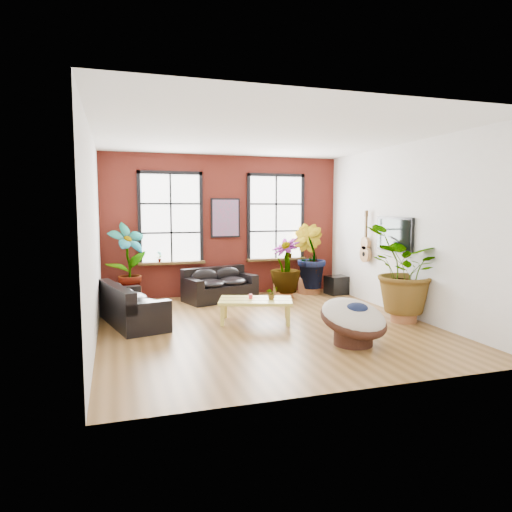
{
  "coord_description": "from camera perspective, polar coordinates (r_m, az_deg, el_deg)",
  "views": [
    {
      "loc": [
        -2.66,
        -7.97,
        2.19
      ],
      "look_at": [
        0.0,
        0.6,
        1.25
      ],
      "focal_mm": 32.0,
      "sensor_mm": 36.0,
      "label": 1
    }
  ],
  "objects": [
    {
      "name": "poster",
      "position": [
        11.46,
        -3.84,
        4.77
      ],
      "size": [
        0.74,
        0.06,
        0.98
      ],
      "color": "black",
      "rests_on": "room"
    },
    {
      "name": "floor_plant_mid",
      "position": [
        11.16,
        3.7,
        -1.14
      ],
      "size": [
        0.99,
        0.99,
        1.33
      ],
      "primitive_type": "imported",
      "rotation": [
        0.0,
        0.0,
        5.13
      ],
      "color": "#114218",
      "rests_on": "ground"
    },
    {
      "name": "pot_right_wall",
      "position": [
        9.35,
        17.98,
        -6.72
      ],
      "size": [
        0.54,
        0.54,
        0.36
      ],
      "rotation": [
        0.0,
        0.0,
        -0.11
      ],
      "color": "brown",
      "rests_on": "ground"
    },
    {
      "name": "floor_plant_right_wall",
      "position": [
        9.2,
        18.19,
        -1.65
      ],
      "size": [
        2.04,
        2.01,
        1.71
      ],
      "primitive_type": "imported",
      "rotation": [
        0.0,
        0.0,
        3.84
      ],
      "color": "#114218",
      "rests_on": "ground"
    },
    {
      "name": "sofa_left",
      "position": [
        8.98,
        -15.43,
        -6.06
      ],
      "size": [
        1.27,
        2.09,
        0.77
      ],
      "rotation": [
        0.0,
        0.0,
        1.82
      ],
      "color": "black",
      "rests_on": "ground"
    },
    {
      "name": "sill_plant_right",
      "position": [
        11.98,
        4.18,
        0.44
      ],
      "size": [
        0.19,
        0.19,
        0.27
      ],
      "primitive_type": "imported",
      "rotation": [
        0.0,
        0.0,
        3.49
      ],
      "color": "#114218",
      "rests_on": "room"
    },
    {
      "name": "floor_plant_back_right",
      "position": [
        11.77,
        6.64,
        -0.0
      ],
      "size": [
        1.05,
        1.13,
        1.64
      ],
      "primitive_type": "imported",
      "rotation": [
        0.0,
        0.0,
        2.02
      ],
      "color": "#114218",
      "rests_on": "ground"
    },
    {
      "name": "floor_plant_back_left",
      "position": [
        10.8,
        -15.68,
        -0.49
      ],
      "size": [
        1.09,
        0.98,
        1.73
      ],
      "primitive_type": "imported",
      "rotation": [
        0.0,
        0.0,
        0.5
      ],
      "color": "#114218",
      "rests_on": "ground"
    },
    {
      "name": "pot_back_right",
      "position": [
        11.89,
        6.61,
        -3.68
      ],
      "size": [
        0.59,
        0.59,
        0.4
      ],
      "rotation": [
        0.0,
        0.0,
        -0.07
      ],
      "color": "brown",
      "rests_on": "ground"
    },
    {
      "name": "papasan_chair",
      "position": [
        7.55,
        12.11,
        -7.75
      ],
      "size": [
        1.33,
        1.34,
        0.81
      ],
      "rotation": [
        0.0,
        0.0,
        0.27
      ],
      "color": "#381D14",
      "rests_on": "ground"
    },
    {
      "name": "coffee_table",
      "position": [
        8.83,
        -0.05,
        -5.75
      ],
      "size": [
        1.57,
        1.19,
        0.54
      ],
      "rotation": [
        0.0,
        0.0,
        -0.32
      ],
      "color": "gold",
      "rests_on": "ground"
    },
    {
      "name": "media_box",
      "position": [
        11.9,
        10.16,
        -3.58
      ],
      "size": [
        0.61,
        0.53,
        0.46
      ],
      "rotation": [
        0.0,
        0.0,
        0.14
      ],
      "color": "black",
      "rests_on": "ground"
    },
    {
      "name": "table_plant",
      "position": [
        8.79,
        1.95,
        -4.64
      ],
      "size": [
        0.28,
        0.26,
        0.25
      ],
      "primitive_type": "imported",
      "rotation": [
        0.0,
        0.0,
        0.35
      ],
      "color": "#114218",
      "rests_on": "coffee_table"
    },
    {
      "name": "tv_wall_unit",
      "position": [
        10.25,
        15.88,
        2.13
      ],
      "size": [
        0.13,
        1.86,
        1.2
      ],
      "color": "black",
      "rests_on": "room"
    },
    {
      "name": "pot_back_left",
      "position": [
        10.89,
        -15.48,
        -4.81
      ],
      "size": [
        0.61,
        0.61,
        0.38
      ],
      "rotation": [
        0.0,
        0.0,
        -0.18
      ],
      "color": "brown",
      "rests_on": "ground"
    },
    {
      "name": "sill_plant_left",
      "position": [
        11.2,
        -11.98,
        -0.06
      ],
      "size": [
        0.17,
        0.17,
        0.27
      ],
      "primitive_type": "imported",
      "rotation": [
        0.0,
        0.0,
        0.79
      ],
      "color": "#114218",
      "rests_on": "room"
    },
    {
      "name": "pot_mid",
      "position": [
        11.27,
        3.43,
        -4.29
      ],
      "size": [
        0.65,
        0.65,
        0.36
      ],
      "rotation": [
        0.0,
        0.0,
        -0.39
      ],
      "color": "brown",
      "rests_on": "ground"
    },
    {
      "name": "sofa_back",
      "position": [
        10.95,
        -4.63,
        -3.7
      ],
      "size": [
        1.86,
        1.31,
        0.77
      ],
      "rotation": [
        0.0,
        0.0,
        0.32
      ],
      "color": "black",
      "rests_on": "ground"
    },
    {
      "name": "room",
      "position": [
        8.55,
        0.9,
        3.0
      ],
      "size": [
        6.04,
        6.54,
        3.54
      ],
      "color": "brown",
      "rests_on": "ground"
    }
  ]
}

